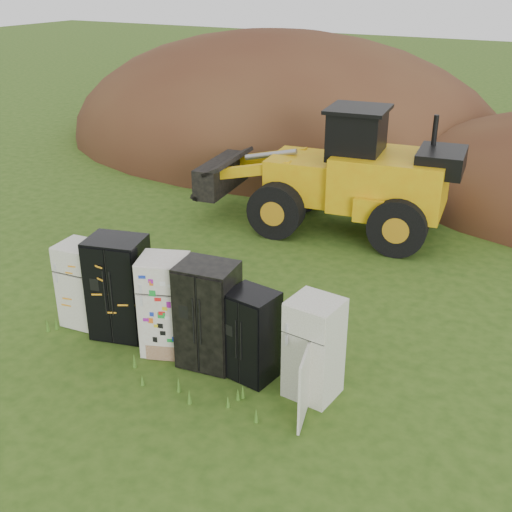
{
  "coord_description": "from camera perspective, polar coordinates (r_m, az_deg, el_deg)",
  "views": [
    {
      "loc": [
        5.91,
        -8.22,
        6.57
      ],
      "look_at": [
        0.27,
        2.0,
        1.29
      ],
      "focal_mm": 45.0,
      "sensor_mm": 36.0,
      "label": 1
    }
  ],
  "objects": [
    {
      "name": "fridge_open_door",
      "position": [
        10.62,
        5.17,
        -8.18
      ],
      "size": [
        0.87,
        0.82,
        1.76
      ],
      "primitive_type": null,
      "rotation": [
        0.0,
        0.0,
        -0.1
      ],
      "color": "white",
      "rests_on": "ground"
    },
    {
      "name": "ground",
      "position": [
        12.07,
        -5.79,
        -8.8
      ],
      "size": [
        120.0,
        120.0,
        0.0
      ],
      "primitive_type": "plane",
      "color": "#2B4B14",
      "rests_on": "ground"
    },
    {
      "name": "fridge_black_right",
      "position": [
        11.05,
        -0.37,
        -7.05
      ],
      "size": [
        0.9,
        0.78,
        1.63
      ],
      "primitive_type": null,
      "rotation": [
        0.0,
        0.0,
        -0.14
      ],
      "color": "black",
      "rests_on": "ground"
    },
    {
      "name": "fridge_dark_mid",
      "position": [
        11.37,
        -4.28,
        -5.24
      ],
      "size": [
        1.08,
        0.92,
        1.94
      ],
      "primitive_type": null,
      "rotation": [
        0.0,
        0.0,
        0.12
      ],
      "color": "black",
      "rests_on": "ground"
    },
    {
      "name": "fridge_black_side",
      "position": [
        12.49,
        -12.07,
        -2.74
      ],
      "size": [
        1.22,
        1.06,
        2.0
      ],
      "primitive_type": null,
      "rotation": [
        0.0,
        0.0,
        0.25
      ],
      "color": "black",
      "rests_on": "ground"
    },
    {
      "name": "fridge_leftmost",
      "position": [
        13.11,
        -15.17,
        -2.41
      ],
      "size": [
        0.82,
        0.79,
        1.72
      ],
      "primitive_type": null,
      "rotation": [
        0.0,
        0.0,
        0.09
      ],
      "color": "white",
      "rests_on": "ground"
    },
    {
      "name": "dirt_mound_left",
      "position": [
        26.73,
        1.96,
        10.1
      ],
      "size": [
        18.14,
        13.61,
        8.8
      ],
      "primitive_type": "ellipsoid",
      "color": "#432115",
      "rests_on": "ground"
    },
    {
      "name": "wheel_loader",
      "position": [
        17.3,
        6.02,
        7.77
      ],
      "size": [
        7.23,
        3.68,
        3.35
      ],
      "primitive_type": null,
      "rotation": [
        0.0,
        0.0,
        0.13
      ],
      "color": "gold",
      "rests_on": "ground"
    },
    {
      "name": "fridge_sticker",
      "position": [
        11.84,
        -8.08,
        -4.32
      ],
      "size": [
        1.06,
        1.02,
        1.88
      ],
      "primitive_type": null,
      "rotation": [
        0.0,
        0.0,
        0.36
      ],
      "color": "silver",
      "rests_on": "ground"
    }
  ]
}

